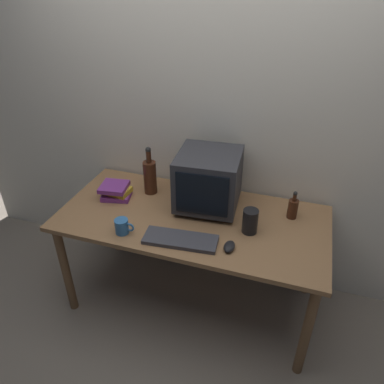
# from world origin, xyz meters

# --- Properties ---
(ground_plane) EXTENTS (6.00, 6.00, 0.00)m
(ground_plane) POSITION_xyz_m (0.00, 0.00, 0.00)
(ground_plane) COLOR gray
(back_wall) EXTENTS (4.00, 0.08, 2.50)m
(back_wall) POSITION_xyz_m (0.00, 0.45, 1.25)
(back_wall) COLOR silver
(back_wall) RESTS_ON ground
(desk) EXTENTS (1.66, 0.78, 0.73)m
(desk) POSITION_xyz_m (0.00, 0.00, 0.65)
(desk) COLOR #9E7047
(desk) RESTS_ON ground
(crt_monitor) EXTENTS (0.41, 0.41, 0.37)m
(crt_monitor) POSITION_xyz_m (0.06, 0.15, 0.93)
(crt_monitor) COLOR #333338
(crt_monitor) RESTS_ON desk
(keyboard) EXTENTS (0.43, 0.19, 0.02)m
(keyboard) POSITION_xyz_m (0.01, -0.25, 0.75)
(keyboard) COLOR #3F3F47
(keyboard) RESTS_ON desk
(computer_mouse) EXTENTS (0.06, 0.10, 0.04)m
(computer_mouse) POSITION_xyz_m (0.29, -0.23, 0.75)
(computer_mouse) COLOR black
(computer_mouse) RESTS_ON desk
(bottle_tall) EXTENTS (0.09, 0.09, 0.34)m
(bottle_tall) POSITION_xyz_m (-0.36, 0.19, 0.86)
(bottle_tall) COLOR #472314
(bottle_tall) RESTS_ON desk
(bottle_short) EXTENTS (0.06, 0.06, 0.19)m
(bottle_short) POSITION_xyz_m (0.59, 0.19, 0.80)
(bottle_short) COLOR #472314
(bottle_short) RESTS_ON desk
(book_stack) EXTENTS (0.22, 0.19, 0.10)m
(book_stack) POSITION_xyz_m (-0.56, 0.05, 0.78)
(book_stack) COLOR #843893
(book_stack) RESTS_ON desk
(mug) EXTENTS (0.12, 0.08, 0.09)m
(mug) POSITION_xyz_m (-0.33, -0.28, 0.78)
(mug) COLOR #3370B2
(mug) RESTS_ON desk
(metal_canister) EXTENTS (0.09, 0.09, 0.15)m
(metal_canister) POSITION_xyz_m (0.37, -0.04, 0.81)
(metal_canister) COLOR black
(metal_canister) RESTS_ON desk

